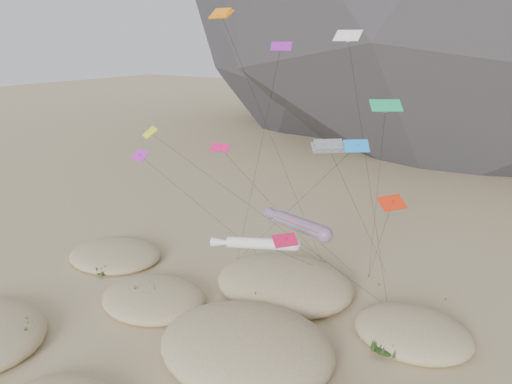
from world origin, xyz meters
TOP-DOWN VIEW (x-y plane):
  - ground at (0.00, 0.00)m, footprint 500.00×500.00m
  - dunes at (-1.57, 5.48)m, footprint 53.16×36.69m
  - dune_grass at (-1.35, 3.63)m, footprint 45.04×29.29m
  - kite_stakes at (1.87, 22.95)m, footprint 23.70×5.91m
  - rainbow_tube_kite at (4.77, 9.32)m, footprint 8.07×18.00m
  - white_tube_kite at (2.01, 7.35)m, footprint 7.49×18.23m
  - orange_parafoil at (-5.49, 13.35)m, footprint 5.62×14.55m
  - multi_parafoil at (7.35, 9.11)m, footprint 2.62×19.24m
  - delta_kites at (2.22, 10.93)m, footprint 26.07×22.44m

SIDE VIEW (x-z plane):
  - ground at x=0.00m, z-range 0.00..0.00m
  - kite_stakes at x=1.87m, z-range 0.00..0.30m
  - dunes at x=-1.57m, z-range -1.29..2.76m
  - dune_grass at x=-1.35m, z-range 0.09..1.55m
  - white_tube_kite at x=2.01m, z-range 4.48..14.96m
  - rainbow_tube_kite at x=4.77m, z-range 5.20..17.54m
  - delta_kites at x=2.22m, z-range 4.43..30.92m
  - multi_parafoil at x=7.35m, z-range 8.66..27.38m
  - orange_parafoil at x=-5.49m, z-range 13.35..41.82m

